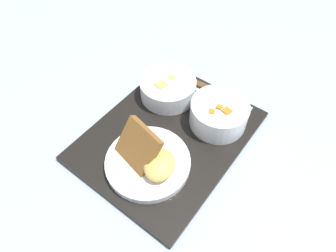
{
  "coord_description": "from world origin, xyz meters",
  "views": [
    {
      "loc": [
        0.31,
        0.28,
        0.58
      ],
      "look_at": [
        0.0,
        0.0,
        0.04
      ],
      "focal_mm": 32.0,
      "sensor_mm": 36.0,
      "label": 1
    }
  ],
  "objects_px": {
    "plate_main": "(148,160)",
    "knife": "(200,86)",
    "bowl_salad": "(219,113)",
    "bowl_soup": "(168,87)",
    "spoon": "(200,91)"
  },
  "relations": [
    {
      "from": "knife",
      "to": "bowl_soup",
      "type": "bearing_deg",
      "value": -132.05
    },
    {
      "from": "bowl_soup",
      "to": "bowl_salad",
      "type": "bearing_deg",
      "value": 95.53
    },
    {
      "from": "plate_main",
      "to": "knife",
      "type": "distance_m",
      "value": 0.27
    },
    {
      "from": "bowl_salad",
      "to": "knife",
      "type": "xyz_separation_m",
      "value": [
        -0.06,
        -0.1,
        -0.03
      ]
    },
    {
      "from": "knife",
      "to": "spoon",
      "type": "bearing_deg",
      "value": -70.03
    },
    {
      "from": "bowl_salad",
      "to": "spoon",
      "type": "relative_size",
      "value": 0.81
    },
    {
      "from": "bowl_soup",
      "to": "spoon",
      "type": "bearing_deg",
      "value": 138.26
    },
    {
      "from": "plate_main",
      "to": "knife",
      "type": "xyz_separation_m",
      "value": [
        -0.26,
        -0.07,
        -0.01
      ]
    },
    {
      "from": "bowl_soup",
      "to": "knife",
      "type": "bearing_deg",
      "value": 149.17
    },
    {
      "from": "bowl_soup",
      "to": "spoon",
      "type": "distance_m",
      "value": 0.09
    },
    {
      "from": "plate_main",
      "to": "spoon",
      "type": "distance_m",
      "value": 0.25
    },
    {
      "from": "bowl_soup",
      "to": "spoon",
      "type": "height_order",
      "value": "bowl_soup"
    },
    {
      "from": "bowl_soup",
      "to": "knife",
      "type": "distance_m",
      "value": 0.09
    },
    {
      "from": "bowl_salad",
      "to": "bowl_soup",
      "type": "distance_m",
      "value": 0.15
    },
    {
      "from": "bowl_salad",
      "to": "knife",
      "type": "height_order",
      "value": "bowl_salad"
    }
  ]
}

